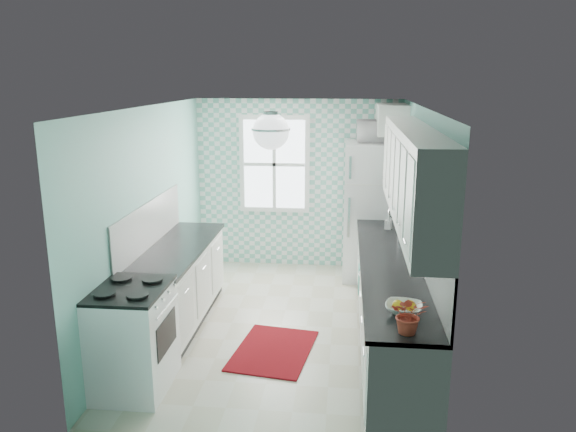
# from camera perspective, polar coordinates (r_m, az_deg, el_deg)

# --- Properties ---
(floor) EXTENTS (3.00, 4.40, 0.02)m
(floor) POSITION_cam_1_polar(r_m,az_deg,el_deg) (6.66, -0.66, -11.10)
(floor) COLOR beige
(floor) RESTS_ON ground
(ceiling) EXTENTS (3.00, 4.40, 0.02)m
(ceiling) POSITION_cam_1_polar(r_m,az_deg,el_deg) (6.03, -0.73, 11.11)
(ceiling) COLOR white
(ceiling) RESTS_ON wall_back
(wall_back) EXTENTS (3.00, 0.02, 2.50)m
(wall_back) POSITION_cam_1_polar(r_m,az_deg,el_deg) (8.37, 1.05, 3.26)
(wall_back) COLOR #7DC3B5
(wall_back) RESTS_ON floor
(wall_front) EXTENTS (3.00, 0.02, 2.50)m
(wall_front) POSITION_cam_1_polar(r_m,az_deg,el_deg) (4.15, -4.25, -8.24)
(wall_front) COLOR #7DC3B5
(wall_front) RESTS_ON floor
(wall_left) EXTENTS (0.02, 4.40, 2.50)m
(wall_left) POSITION_cam_1_polar(r_m,az_deg,el_deg) (6.57, -13.89, -0.19)
(wall_left) COLOR #7DC3B5
(wall_left) RESTS_ON floor
(wall_right) EXTENTS (0.02, 4.40, 2.50)m
(wall_right) POSITION_cam_1_polar(r_m,az_deg,el_deg) (6.24, 13.21, -0.89)
(wall_right) COLOR #7DC3B5
(wall_right) RESTS_ON floor
(accent_wall) EXTENTS (3.00, 0.01, 2.50)m
(accent_wall) POSITION_cam_1_polar(r_m,az_deg,el_deg) (8.35, 1.04, 3.23)
(accent_wall) COLOR #73C0AC
(accent_wall) RESTS_ON wall_back
(window) EXTENTS (1.04, 0.05, 1.44)m
(window) POSITION_cam_1_polar(r_m,az_deg,el_deg) (8.31, -1.39, 5.27)
(window) COLOR white
(window) RESTS_ON wall_back
(backsplash_right) EXTENTS (0.02, 3.60, 0.51)m
(backsplash_right) POSITION_cam_1_polar(r_m,az_deg,el_deg) (5.87, 13.44, -2.41)
(backsplash_right) COLOR white
(backsplash_right) RESTS_ON wall_right
(backsplash_left) EXTENTS (0.02, 2.15, 0.51)m
(backsplash_left) POSITION_cam_1_polar(r_m,az_deg,el_deg) (6.51, -13.90, -0.82)
(backsplash_left) COLOR white
(backsplash_left) RESTS_ON wall_left
(upper_cabinets_right) EXTENTS (0.33, 3.20, 0.90)m
(upper_cabinets_right) POSITION_cam_1_polar(r_m,az_deg,el_deg) (5.50, 12.53, 4.09)
(upper_cabinets_right) COLOR white
(upper_cabinets_right) RESTS_ON wall_right
(upper_cabinet_fridge) EXTENTS (0.40, 0.74, 0.40)m
(upper_cabinet_fridge) POSITION_cam_1_polar(r_m,az_deg,el_deg) (7.86, 10.46, 9.68)
(upper_cabinet_fridge) COLOR white
(upper_cabinet_fridge) RESTS_ON wall_right
(ceiling_light) EXTENTS (0.34, 0.34, 0.35)m
(ceiling_light) POSITION_cam_1_polar(r_m,az_deg,el_deg) (5.25, -1.75, 8.62)
(ceiling_light) COLOR silver
(ceiling_light) RESTS_ON ceiling
(base_cabinets_right) EXTENTS (0.60, 3.60, 0.90)m
(base_cabinets_right) POSITION_cam_1_polar(r_m,az_deg,el_deg) (6.09, 10.32, -9.09)
(base_cabinets_right) COLOR white
(base_cabinets_right) RESTS_ON floor
(countertop_right) EXTENTS (0.63, 3.60, 0.04)m
(countertop_right) POSITION_cam_1_polar(r_m,az_deg,el_deg) (5.92, 10.37, -4.90)
(countertop_right) COLOR black
(countertop_right) RESTS_ON base_cabinets_right
(base_cabinets_left) EXTENTS (0.60, 2.15, 0.90)m
(base_cabinets_left) POSITION_cam_1_polar(r_m,az_deg,el_deg) (6.65, -11.17, -7.12)
(base_cabinets_left) COLOR white
(base_cabinets_left) RESTS_ON floor
(countertop_left) EXTENTS (0.63, 2.15, 0.04)m
(countertop_left) POSITION_cam_1_polar(r_m,az_deg,el_deg) (6.49, -11.23, -3.25)
(countertop_left) COLOR black
(countertop_left) RESTS_ON base_cabinets_left
(fridge) EXTENTS (0.84, 0.83, 1.94)m
(fridge) POSITION_cam_1_polar(r_m,az_deg,el_deg) (7.99, 8.72, 0.52)
(fridge) COLOR white
(fridge) RESTS_ON floor
(stove) EXTENTS (0.64, 0.80, 0.96)m
(stove) POSITION_cam_1_polar(r_m,az_deg,el_deg) (5.43, -15.48, -11.74)
(stove) COLOR white
(stove) RESTS_ON floor
(sink) EXTENTS (0.44, 0.37, 0.53)m
(sink) POSITION_cam_1_polar(r_m,az_deg,el_deg) (6.75, 10.01, -2.39)
(sink) COLOR silver
(sink) RESTS_ON countertop_right
(rug) EXTENTS (0.91, 1.18, 0.02)m
(rug) POSITION_cam_1_polar(r_m,az_deg,el_deg) (6.08, -1.49, -13.48)
(rug) COLOR #640110
(rug) RESTS_ON floor
(dish_towel) EXTENTS (0.08, 0.21, 0.33)m
(dish_towel) POSITION_cam_1_polar(r_m,az_deg,el_deg) (6.74, 7.22, -6.38)
(dish_towel) COLOR #52AC9C
(dish_towel) RESTS_ON base_cabinets_right
(fruit_bowl) EXTENTS (0.35, 0.35, 0.07)m
(fruit_bowl) POSITION_cam_1_polar(r_m,az_deg,el_deg) (4.74, 11.68, -9.15)
(fruit_bowl) COLOR white
(fruit_bowl) RESTS_ON countertop_right
(potted_plant) EXTENTS (0.29, 0.26, 0.30)m
(potted_plant) POSITION_cam_1_polar(r_m,az_deg,el_deg) (4.34, 12.24, -9.75)
(potted_plant) COLOR #B10E25
(potted_plant) RESTS_ON countertop_right
(soap_bottle) EXTENTS (0.10, 0.10, 0.17)m
(soap_bottle) POSITION_cam_1_polar(r_m,az_deg,el_deg) (7.17, 10.16, -0.64)
(soap_bottle) COLOR silver
(soap_bottle) RESTS_ON countertop_right
(microwave) EXTENTS (0.55, 0.38, 0.30)m
(microwave) POSITION_cam_1_polar(r_m,az_deg,el_deg) (7.81, 9.03, 8.52)
(microwave) COLOR silver
(microwave) RESTS_ON fridge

